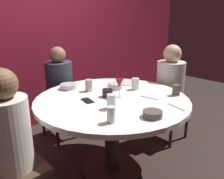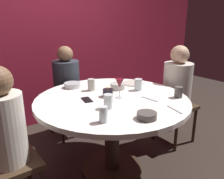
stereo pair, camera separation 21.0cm
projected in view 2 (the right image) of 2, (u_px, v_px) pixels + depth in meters
name	position (u px, v px, depth m)	size (l,w,h in m)	color
ground_plane	(112.00, 168.00, 2.35)	(8.00, 8.00, 0.00)	#2D231E
back_wall	(44.00, 29.00, 3.11)	(6.00, 0.10, 2.60)	maroon
dining_table	(112.00, 113.00, 2.17)	(1.39, 1.39, 0.75)	white
seated_diner_left	(4.00, 129.00, 1.60)	(0.40, 0.40, 1.17)	#3F2D1E
seated_diner_back	(67.00, 82.00, 2.84)	(0.40, 0.40, 1.13)	#3F2D1E
seated_diner_right	(177.00, 84.00, 2.67)	(0.40, 0.40, 1.16)	#3F2D1E
candle_holder	(108.00, 93.00, 2.16)	(0.10, 0.10, 0.09)	black
wine_glass	(120.00, 84.00, 2.10)	(0.08, 0.08, 0.18)	silver
dinner_plate	(133.00, 83.00, 2.57)	(0.23, 0.23, 0.01)	beige
cell_phone	(87.00, 100.00, 2.07)	(0.07, 0.14, 0.01)	black
bowl_serving_large	(72.00, 85.00, 2.43)	(0.17, 0.17, 0.05)	#B7B7BC
bowl_salad_center	(147.00, 116.00, 1.69)	(0.15, 0.15, 0.05)	#4C4742
bowl_small_white	(118.00, 86.00, 2.38)	(0.15, 0.15, 0.06)	#B2ADA3
cup_near_candle	(138.00, 85.00, 2.33)	(0.08, 0.08, 0.12)	silver
cup_by_left_diner	(103.00, 114.00, 1.62)	(0.06, 0.06, 0.12)	silver
cup_by_right_diner	(91.00, 85.00, 2.33)	(0.07, 0.07, 0.12)	#B2ADA3
cup_center_front	(108.00, 101.00, 1.87)	(0.08, 0.08, 0.12)	silver
cup_far_edge	(179.00, 92.00, 2.13)	(0.07, 0.07, 0.10)	#4C4742
fork_near_plate	(175.00, 109.00, 1.85)	(0.02, 0.18, 0.01)	#B7B7BC
knife_near_plate	(150.00, 99.00, 2.09)	(0.02, 0.18, 0.01)	#B7B7BC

